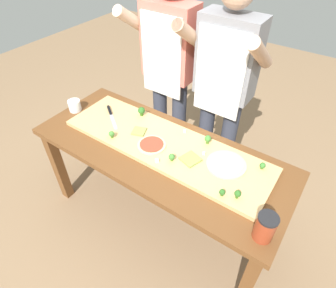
{
  "coord_description": "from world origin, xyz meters",
  "views": [
    {
      "loc": [
        0.81,
        -1.08,
        1.99
      ],
      "look_at": [
        0.04,
        0.04,
        0.78
      ],
      "focal_mm": 30.25,
      "sensor_mm": 36.0,
      "label": 1
    }
  ],
  "objects": [
    {
      "name": "cheese_crumble_b",
      "position": [
        0.07,
        -0.12,
        0.78
      ],
      "size": [
        0.03,
        0.03,
        0.02
      ],
      "primitive_type": "cube",
      "rotation": [
        0.0,
        0.0,
        0.82
      ],
      "color": "white",
      "rests_on": "cutting_board"
    },
    {
      "name": "broccoli_floret_back_right",
      "position": [
        0.61,
        0.18,
        0.79
      ],
      "size": [
        0.03,
        0.03,
        0.04
      ],
      "color": "#3F7220",
      "rests_on": "cutting_board"
    },
    {
      "name": "flour_cup",
      "position": [
        -0.79,
        -0.01,
        0.78
      ],
      "size": [
        0.09,
        0.09,
        0.08
      ],
      "color": "white",
      "rests_on": "prep_table"
    },
    {
      "name": "pizza_slice_center",
      "position": [
        0.23,
        0.01,
        0.78
      ],
      "size": [
        0.13,
        0.13,
        0.01
      ],
      "primitive_type": "cube",
      "rotation": [
        0.0,
        0.0,
        -0.29
      ],
      "color": "#899E4C",
      "rests_on": "cutting_board"
    },
    {
      "name": "cheese_crumble_c",
      "position": [
        0.27,
        0.1,
        0.78
      ],
      "size": [
        0.02,
        0.02,
        0.02
      ],
      "primitive_type": "cube",
      "rotation": [
        0.0,
        0.0,
        0.47
      ],
      "color": "silver",
      "rests_on": "cutting_board"
    },
    {
      "name": "broccoli_floret_front_right",
      "position": [
        0.51,
        -0.13,
        0.79
      ],
      "size": [
        0.03,
        0.03,
        0.04
      ],
      "color": "#366618",
      "rests_on": "cutting_board"
    },
    {
      "name": "cheese_crumble_a",
      "position": [
        0.06,
        0.21,
        0.78
      ],
      "size": [
        0.02,
        0.02,
        0.02
      ],
      "primitive_type": "cube",
      "rotation": [
        0.0,
        0.0,
        0.38
      ],
      "color": "white",
      "rests_on": "cutting_board"
    },
    {
      "name": "broccoli_floret_center_left",
      "position": [
        -0.3,
        0.2,
        0.81
      ],
      "size": [
        0.05,
        0.05,
        0.07
      ],
      "color": "#366618",
      "rests_on": "cutting_board"
    },
    {
      "name": "chefs_knife",
      "position": [
        -0.5,
        0.08,
        0.78
      ],
      "size": [
        0.24,
        0.18,
        0.02
      ],
      "color": "#B7BABF",
      "rests_on": "cutting_board"
    },
    {
      "name": "pizza_whole_tomato_red",
      "position": [
        -0.04,
        -0.03,
        0.78
      ],
      "size": [
        0.18,
        0.18,
        0.02
      ],
      "color": "beige",
      "rests_on": "cutting_board"
    },
    {
      "name": "ground_plane",
      "position": [
        0.0,
        0.0,
        0.0
      ],
      "size": [
        8.0,
        8.0,
        0.0
      ],
      "primitive_type": "plane",
      "color": "#896B4C"
    },
    {
      "name": "sauce_jar",
      "position": [
        0.77,
        -0.22,
        0.82
      ],
      "size": [
        0.1,
        0.1,
        0.16
      ],
      "color": "#99381E",
      "rests_on": "prep_table"
    },
    {
      "name": "broccoli_floret_back_mid",
      "position": [
        0.24,
        0.2,
        0.81
      ],
      "size": [
        0.04,
        0.04,
        0.06
      ],
      "color": "#487A23",
      "rests_on": "cutting_board"
    },
    {
      "name": "cook_right",
      "position": [
        0.13,
        0.6,
        1.0
      ],
      "size": [
        0.54,
        0.39,
        1.67
      ],
      "color": "#333847",
      "rests_on": "ground"
    },
    {
      "name": "prep_table",
      "position": [
        0.0,
        0.0,
        0.64
      ],
      "size": [
        1.72,
        0.69,
        0.74
      ],
      "color": "brown",
      "rests_on": "ground"
    },
    {
      "name": "broccoli_floret_center_right",
      "position": [
        0.14,
        -0.06,
        0.8
      ],
      "size": [
        0.04,
        0.04,
        0.05
      ],
      "color": "#487A23",
      "rests_on": "cutting_board"
    },
    {
      "name": "cook_left",
      "position": [
        -0.34,
        0.6,
        1.0
      ],
      "size": [
        0.54,
        0.39,
        1.67
      ],
      "color": "#333847",
      "rests_on": "ground"
    },
    {
      "name": "cutting_board",
      "position": [
        0.01,
        0.04,
        0.76
      ],
      "size": [
        1.42,
        0.42,
        0.03
      ],
      "primitive_type": "cube",
      "color": "tan",
      "rests_on": "prep_table"
    },
    {
      "name": "pizza_whole_cheese_artichoke",
      "position": [
        0.43,
        0.09,
        0.78
      ],
      "size": [
        0.24,
        0.24,
        0.02
      ],
      "color": "beige",
      "rests_on": "cutting_board"
    },
    {
      "name": "pizza_slice_near_right",
      "position": [
        -0.2,
        0.04,
        0.78
      ],
      "size": [
        0.11,
        0.11,
        0.01
      ],
      "primitive_type": "cube",
      "rotation": [
        0.0,
        0.0,
        0.36
      ],
      "color": "#899E4C",
      "rests_on": "cutting_board"
    },
    {
      "name": "broccoli_floret_back_left",
      "position": [
        -0.31,
        -0.11,
        0.8
      ],
      "size": [
        0.04,
        0.04,
        0.05
      ],
      "color": "#487A23",
      "rests_on": "cutting_board"
    },
    {
      "name": "broccoli_floret_front_left",
      "position": [
        0.58,
        -0.1,
        0.8
      ],
      "size": [
        0.04,
        0.04,
        0.05
      ],
      "color": "#366618",
      "rests_on": "cutting_board"
    }
  ]
}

